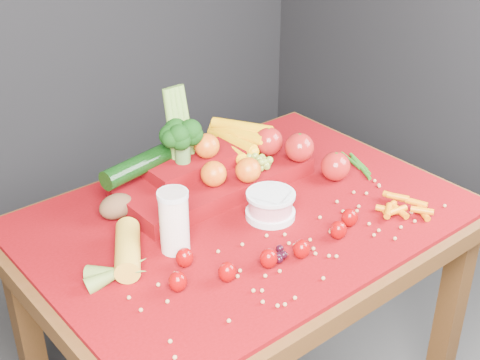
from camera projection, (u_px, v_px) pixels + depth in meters
table at (245, 249)px, 1.71m from camera, size 1.10×0.80×0.75m
red_cloth at (245, 216)px, 1.66m from camera, size 1.05×0.75×0.01m
milk_glass at (174, 219)px, 1.49m from camera, size 0.07×0.07×0.15m
yogurt_bowl at (271, 204)px, 1.63m from camera, size 0.12×0.12×0.07m
strawberry_scatter at (242, 249)px, 1.49m from camera, size 0.54×0.28×0.05m
dark_grape_cluster at (278, 256)px, 1.48m from camera, size 0.06×0.05×0.03m
soybean_scatter at (301, 248)px, 1.52m from camera, size 0.84×0.24×0.01m
corn_ear at (120, 265)px, 1.44m from camera, size 0.25×0.27×0.06m
potato at (117, 206)px, 1.63m from camera, size 0.09×0.07×0.06m
baby_carrot_pile at (401, 208)px, 1.65m from camera, size 0.18×0.17×0.03m
green_bean_pile at (357, 165)px, 1.87m from camera, size 0.14×0.12×0.01m
produce_mound at (221, 165)px, 1.76m from camera, size 0.60×0.37×0.27m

